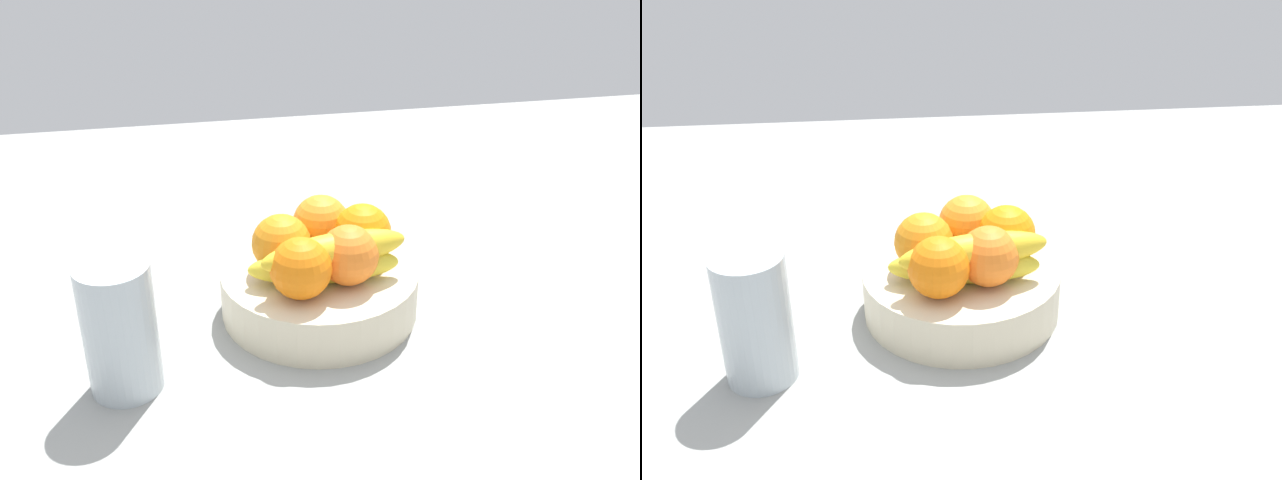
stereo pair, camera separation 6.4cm
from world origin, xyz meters
TOP-DOWN VIEW (x-y plane):
  - ground_plane at (0.00, 0.00)cm, footprint 180.00×140.00cm
  - fruit_bowl at (-1.39, 0.45)cm, footprint 23.01×23.01cm
  - orange_front_left at (-2.53, -4.84)cm, footprint 6.82×6.82cm
  - orange_front_right at (2.88, -0.63)cm, footprint 6.82×6.82cm
  - orange_center at (1.64, 5.27)cm, footprint 6.82×6.82cm
  - orange_back_left at (-4.01, 3.44)cm, footprint 6.82×6.82cm
  - orange_back_right at (-6.82, -1.54)cm, footprint 6.82×6.82cm
  - banana_bunch at (-1.88, 3.24)cm, footprint 18.41×7.04cm
  - thermos_tumbler at (20.61, 10.12)cm, footprint 7.36×7.36cm

SIDE VIEW (x-z plane):
  - ground_plane at x=0.00cm, z-range -3.00..0.00cm
  - fruit_bowl at x=-1.39cm, z-range 0.00..5.70cm
  - thermos_tumbler at x=20.61cm, z-range 0.00..14.34cm
  - banana_bunch at x=-1.88cm, z-range 5.70..11.90cm
  - orange_front_left at x=-2.53cm, z-range 5.70..12.51cm
  - orange_front_right at x=2.88cm, z-range 5.70..12.51cm
  - orange_center at x=1.64cm, z-range 5.70..12.51cm
  - orange_back_left at x=-4.01cm, z-range 5.70..12.51cm
  - orange_back_right at x=-6.82cm, z-range 5.70..12.51cm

